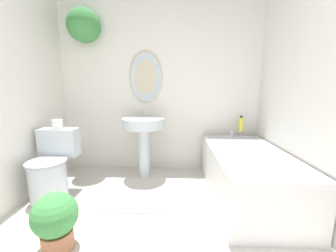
{
  "coord_description": "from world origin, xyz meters",
  "views": [
    {
      "loc": [
        0.2,
        -0.38,
        1.16
      ],
      "look_at": [
        0.13,
        1.56,
        0.81
      ],
      "focal_mm": 22.0,
      "sensor_mm": 36.0,
      "label": 1
    }
  ],
  "objects_px": {
    "toilet": "(52,170)",
    "bathtub": "(247,173)",
    "potted_plant": "(55,219)",
    "toilet_paper_roll": "(57,124)",
    "pedestal_sink": "(144,131)",
    "shampoo_bottle": "(241,124)"
  },
  "relations": [
    {
      "from": "toilet",
      "to": "bathtub",
      "type": "xyz_separation_m",
      "value": [
        2.07,
        0.09,
        -0.05
      ]
    },
    {
      "from": "potted_plant",
      "to": "toilet_paper_roll",
      "type": "distance_m",
      "value": 1.14
    },
    {
      "from": "toilet_paper_roll",
      "to": "pedestal_sink",
      "type": "bearing_deg",
      "value": 23.37
    },
    {
      "from": "pedestal_sink",
      "to": "bathtub",
      "type": "bearing_deg",
      "value": -22.38
    },
    {
      "from": "shampoo_bottle",
      "to": "toilet_paper_roll",
      "type": "distance_m",
      "value": 2.26
    },
    {
      "from": "toilet",
      "to": "bathtub",
      "type": "relative_size",
      "value": 0.49
    },
    {
      "from": "pedestal_sink",
      "to": "shampoo_bottle",
      "type": "distance_m",
      "value": 1.3
    },
    {
      "from": "toilet",
      "to": "toilet_paper_roll",
      "type": "relative_size",
      "value": 6.56
    },
    {
      "from": "toilet",
      "to": "potted_plant",
      "type": "relative_size",
      "value": 1.65
    },
    {
      "from": "bathtub",
      "to": "toilet",
      "type": "bearing_deg",
      "value": -177.43
    },
    {
      "from": "shampoo_bottle",
      "to": "pedestal_sink",
      "type": "bearing_deg",
      "value": -172.28
    },
    {
      "from": "shampoo_bottle",
      "to": "toilet",
      "type": "bearing_deg",
      "value": -161.05
    },
    {
      "from": "bathtub",
      "to": "toilet_paper_roll",
      "type": "relative_size",
      "value": 13.51
    },
    {
      "from": "pedestal_sink",
      "to": "toilet_paper_roll",
      "type": "bearing_deg",
      "value": -156.63
    },
    {
      "from": "shampoo_bottle",
      "to": "toilet_paper_roll",
      "type": "bearing_deg",
      "value": -165.58
    },
    {
      "from": "potted_plant",
      "to": "toilet_paper_roll",
      "type": "bearing_deg",
      "value": 116.46
    },
    {
      "from": "toilet_paper_roll",
      "to": "toilet",
      "type": "bearing_deg",
      "value": -90.0
    },
    {
      "from": "pedestal_sink",
      "to": "shampoo_bottle",
      "type": "height_order",
      "value": "pedestal_sink"
    },
    {
      "from": "pedestal_sink",
      "to": "toilet",
      "type": "bearing_deg",
      "value": -147.26
    },
    {
      "from": "bathtub",
      "to": "potted_plant",
      "type": "bearing_deg",
      "value": -153.62
    },
    {
      "from": "toilet",
      "to": "toilet_paper_roll",
      "type": "height_order",
      "value": "toilet_paper_roll"
    },
    {
      "from": "toilet",
      "to": "shampoo_bottle",
      "type": "distance_m",
      "value": 2.34
    }
  ]
}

